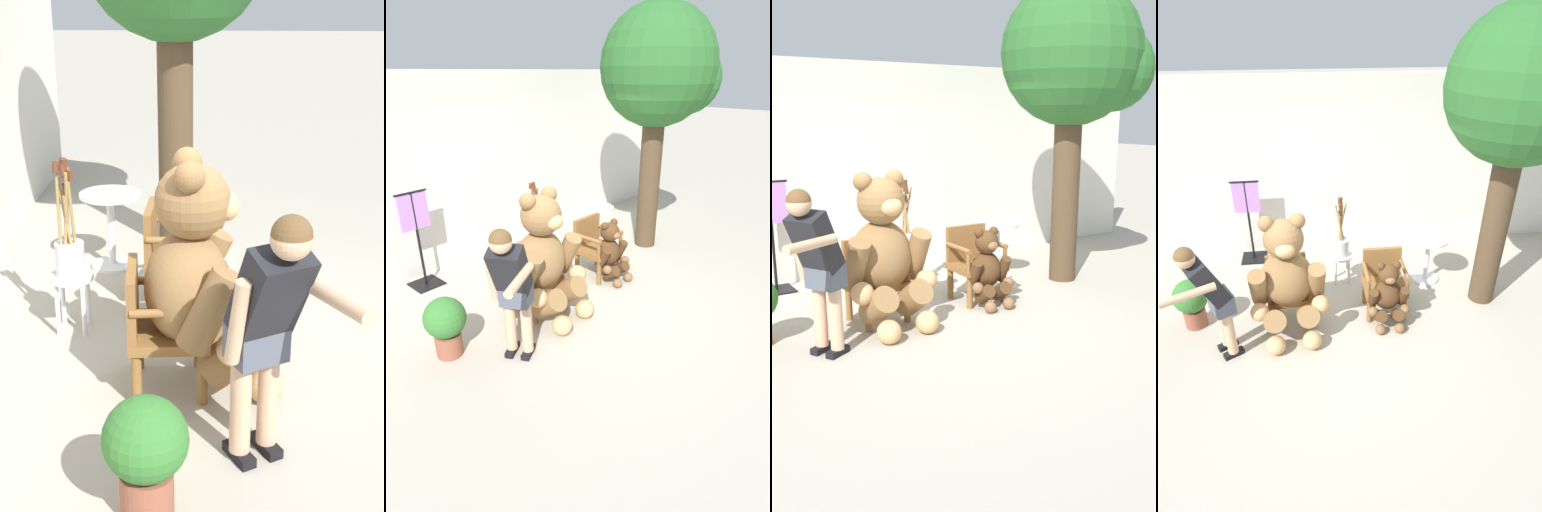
# 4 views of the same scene
# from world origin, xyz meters

# --- Properties ---
(ground_plane) EXTENTS (60.00, 60.00, 0.00)m
(ground_plane) POSITION_xyz_m (0.00, 0.00, 0.00)
(ground_plane) COLOR #A8A091
(back_wall) EXTENTS (10.00, 0.16, 2.80)m
(back_wall) POSITION_xyz_m (0.00, 2.40, 1.40)
(back_wall) COLOR silver
(back_wall) RESTS_ON ground
(wooden_chair_left) EXTENTS (0.60, 0.56, 0.86)m
(wooden_chair_left) POSITION_xyz_m (-0.64, 0.47, 0.46)
(wooden_chair_left) COLOR brown
(wooden_chair_left) RESTS_ON ground
(wooden_chair_right) EXTENTS (0.57, 0.53, 0.86)m
(wooden_chair_right) POSITION_xyz_m (0.63, 0.47, 0.46)
(wooden_chair_right) COLOR brown
(wooden_chair_right) RESTS_ON ground
(teddy_bear_large) EXTENTS (0.96, 0.93, 1.59)m
(teddy_bear_large) POSITION_xyz_m (-0.62, 0.21, 0.78)
(teddy_bear_large) COLOR olive
(teddy_bear_large) RESTS_ON ground
(teddy_bear_small) EXTENTS (0.54, 0.51, 0.90)m
(teddy_bear_small) POSITION_xyz_m (0.63, 0.18, 0.44)
(teddy_bear_small) COLOR #4C3019
(teddy_bear_small) RESTS_ON ground
(person_visitor) EXTENTS (0.66, 0.71, 1.54)m
(person_visitor) POSITION_xyz_m (-1.45, -0.17, 0.91)
(person_visitor) COLOR black
(person_visitor) RESTS_ON ground
(white_stool) EXTENTS (0.34, 0.34, 0.46)m
(white_stool) POSITION_xyz_m (0.14, 1.21, 0.36)
(white_stool) COLOR silver
(white_stool) RESTS_ON ground
(brush_bucket) EXTENTS (0.22, 0.22, 0.91)m
(brush_bucket) POSITION_xyz_m (0.14, 1.21, 0.67)
(brush_bucket) COLOR silver
(brush_bucket) RESTS_ON white_stool
(round_side_table) EXTENTS (0.56, 0.56, 0.72)m
(round_side_table) POSITION_xyz_m (1.42, 1.09, 0.45)
(round_side_table) COLOR silver
(round_side_table) RESTS_ON ground
(patio_tree) EXTENTS (1.81, 1.72, 3.70)m
(patio_tree) POSITION_xyz_m (2.16, 0.48, 2.74)
(patio_tree) COLOR #473523
(patio_tree) RESTS_ON ground
(potted_plant) EXTENTS (0.44, 0.44, 0.68)m
(potted_plant) POSITION_xyz_m (-1.87, 0.44, 0.40)
(potted_plant) COLOR brown
(potted_plant) RESTS_ON ground
(clothing_display_stand) EXTENTS (0.44, 0.40, 1.36)m
(clothing_display_stand) POSITION_xyz_m (-1.24, 2.05, 0.72)
(clothing_display_stand) COLOR black
(clothing_display_stand) RESTS_ON ground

